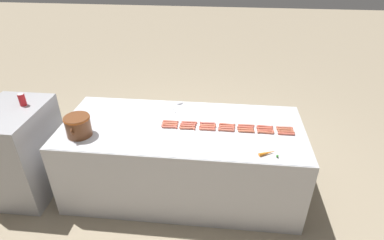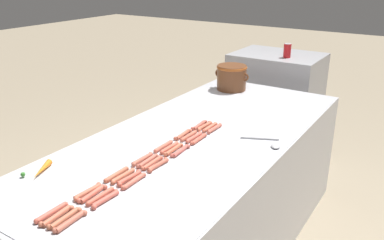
# 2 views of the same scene
# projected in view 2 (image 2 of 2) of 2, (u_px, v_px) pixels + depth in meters

# --- Properties ---
(griddle_counter) EXTENTS (1.05, 2.42, 0.83)m
(griddle_counter) POSITION_uv_depth(u_px,v_px,m) (197.00, 195.00, 2.53)
(griddle_counter) COLOR #BCBCC1
(griddle_counter) RESTS_ON ground_plane
(back_cabinet) EXTENTS (0.80, 0.60, 1.00)m
(back_cabinet) POSITION_uv_depth(u_px,v_px,m) (274.00, 105.00, 3.91)
(back_cabinet) COLOR #A0A0A4
(back_cabinet) RESTS_ON ground_plane
(hot_dog_0) EXTENTS (0.02, 0.16, 0.02)m
(hot_dog_0) POSITION_uv_depth(u_px,v_px,m) (51.00, 212.00, 1.61)
(hot_dog_0) COLOR #C95B49
(hot_dog_0) RESTS_ON griddle_counter
(hot_dog_1) EXTENTS (0.03, 0.16, 0.02)m
(hot_dog_1) POSITION_uv_depth(u_px,v_px,m) (88.00, 192.00, 1.76)
(hot_dog_1) COLOR #C36248
(hot_dog_1) RESTS_ON griddle_counter
(hot_dog_2) EXTENTS (0.02, 0.16, 0.02)m
(hot_dog_2) POSITION_uv_depth(u_px,v_px,m) (116.00, 174.00, 1.91)
(hot_dog_2) COLOR #C36548
(hot_dog_2) RESTS_ON griddle_counter
(hot_dog_3) EXTENTS (0.03, 0.16, 0.02)m
(hot_dog_3) POSITION_uv_depth(u_px,v_px,m) (142.00, 159.00, 2.06)
(hot_dog_3) COLOR #C0614C
(hot_dog_3) RESTS_ON griddle_counter
(hot_dog_4) EXTENTS (0.02, 0.16, 0.02)m
(hot_dog_4) POSITION_uv_depth(u_px,v_px,m) (163.00, 146.00, 2.20)
(hot_dog_4) COLOR #CC644E
(hot_dog_4) RESTS_ON griddle_counter
(hot_dog_5) EXTENTS (0.03, 0.16, 0.02)m
(hot_dog_5) POSITION_uv_depth(u_px,v_px,m) (183.00, 134.00, 2.36)
(hot_dog_5) COLOR #CD654D
(hot_dog_5) RESTS_ON griddle_counter
(hot_dog_6) EXTENTS (0.03, 0.16, 0.02)m
(hot_dog_6) POSITION_uv_depth(u_px,v_px,m) (199.00, 125.00, 2.49)
(hot_dog_6) COLOR #C15D4C
(hot_dog_6) RESTS_ON griddle_counter
(hot_dog_7) EXTENTS (0.03, 0.16, 0.02)m
(hot_dog_7) POSITION_uv_depth(u_px,v_px,m) (57.00, 216.00, 1.59)
(hot_dog_7) COLOR #C5674B
(hot_dog_7) RESTS_ON griddle_counter
(hot_dog_8) EXTENTS (0.03, 0.16, 0.02)m
(hot_dog_8) POSITION_uv_depth(u_px,v_px,m) (93.00, 194.00, 1.74)
(hot_dog_8) COLOR #CC5F4B
(hot_dog_8) RESTS_ON griddle_counter
(hot_dog_9) EXTENTS (0.03, 0.16, 0.02)m
(hot_dog_9) POSITION_uv_depth(u_px,v_px,m) (123.00, 176.00, 1.89)
(hot_dog_9) COLOR #C56649
(hot_dog_9) RESTS_ON griddle_counter
(hot_dog_10) EXTENTS (0.03, 0.16, 0.02)m
(hot_dog_10) POSITION_uv_depth(u_px,v_px,m) (148.00, 161.00, 2.04)
(hot_dog_10) COLOR #C16250
(hot_dog_10) RESTS_ON griddle_counter
(hot_dog_11) EXTENTS (0.02, 0.16, 0.02)m
(hot_dog_11) POSITION_uv_depth(u_px,v_px,m) (169.00, 148.00, 2.19)
(hot_dog_11) COLOR #CD5F4A
(hot_dog_11) RESTS_ON griddle_counter
(hot_dog_12) EXTENTS (0.02, 0.16, 0.02)m
(hot_dog_12) POSITION_uv_depth(u_px,v_px,m) (189.00, 136.00, 2.34)
(hot_dog_12) COLOR #C7614A
(hot_dog_12) RESTS_ON griddle_counter
(hot_dog_13) EXTENTS (0.03, 0.16, 0.02)m
(hot_dog_13) POSITION_uv_depth(u_px,v_px,m) (204.00, 126.00, 2.48)
(hot_dog_13) COLOR #CA6449
(hot_dog_13) RESTS_ON griddle_counter
(hot_dog_14) EXTENTS (0.03, 0.16, 0.02)m
(hot_dog_14) POSITION_uv_depth(u_px,v_px,m) (65.00, 218.00, 1.58)
(hot_dog_14) COLOR #BF6749
(hot_dog_14) RESTS_ON griddle_counter
(hot_dog_15) EXTENTS (0.02, 0.16, 0.02)m
(hot_dog_15) POSITION_uv_depth(u_px,v_px,m) (100.00, 196.00, 1.73)
(hot_dog_15) COLOR #CA5D48
(hot_dog_15) RESTS_ON griddle_counter
(hot_dog_16) EXTENTS (0.03, 0.16, 0.02)m
(hot_dog_16) POSITION_uv_depth(u_px,v_px,m) (129.00, 178.00, 1.87)
(hot_dog_16) COLOR #C65A47
(hot_dog_16) RESTS_ON griddle_counter
(hot_dog_17) EXTENTS (0.03, 0.16, 0.02)m
(hot_dog_17) POSITION_uv_depth(u_px,v_px,m) (152.00, 163.00, 2.02)
(hot_dog_17) COLOR #C8644C
(hot_dog_17) RESTS_ON griddle_counter
(hot_dog_18) EXTENTS (0.03, 0.16, 0.02)m
(hot_dog_18) POSITION_uv_depth(u_px,v_px,m) (173.00, 150.00, 2.16)
(hot_dog_18) COLOR #C86649
(hot_dog_18) RESTS_ON griddle_counter
(hot_dog_19) EXTENTS (0.03, 0.16, 0.02)m
(hot_dog_19) POSITION_uv_depth(u_px,v_px,m) (194.00, 137.00, 2.32)
(hot_dog_19) COLOR #C96150
(hot_dog_19) RESTS_ON griddle_counter
(hot_dog_20) EXTENTS (0.03, 0.16, 0.02)m
(hot_dog_20) POSITION_uv_depth(u_px,v_px,m) (210.00, 127.00, 2.46)
(hot_dog_20) COLOR #CC684E
(hot_dog_20) RESTS_ON griddle_counter
(hot_dog_21) EXTENTS (0.03, 0.16, 0.02)m
(hot_dog_21) POSITION_uv_depth(u_px,v_px,m) (70.00, 221.00, 1.56)
(hot_dog_21) COLOR #C0634D
(hot_dog_21) RESTS_ON griddle_counter
(hot_dog_22) EXTENTS (0.03, 0.16, 0.02)m
(hot_dog_22) POSITION_uv_depth(u_px,v_px,m) (105.00, 199.00, 1.71)
(hot_dog_22) COLOR #CA5A4A
(hot_dog_22) RESTS_ON griddle_counter
(hot_dog_23) EXTENTS (0.03, 0.16, 0.02)m
(hot_dog_23) POSITION_uv_depth(u_px,v_px,m) (134.00, 181.00, 1.85)
(hot_dog_23) COLOR #CE6450
(hot_dog_23) RESTS_ON griddle_counter
(hot_dog_24) EXTENTS (0.03, 0.16, 0.02)m
(hot_dog_24) POSITION_uv_depth(u_px,v_px,m) (158.00, 165.00, 2.00)
(hot_dog_24) COLOR #C45D48
(hot_dog_24) RESTS_ON griddle_counter
(hot_dog_25) EXTENTS (0.03, 0.16, 0.02)m
(hot_dog_25) POSITION_uv_depth(u_px,v_px,m) (180.00, 151.00, 2.15)
(hot_dog_25) COLOR #C85A4F
(hot_dog_25) RESTS_ON griddle_counter
(hot_dog_26) EXTENTS (0.03, 0.16, 0.02)m
(hot_dog_26) POSITION_uv_depth(u_px,v_px,m) (199.00, 139.00, 2.29)
(hot_dog_26) COLOR #CB5C48
(hot_dog_26) RESTS_ON griddle_counter
(hot_dog_27) EXTENTS (0.03, 0.16, 0.02)m
(hot_dog_27) POSITION_uv_depth(u_px,v_px,m) (215.00, 128.00, 2.44)
(hot_dog_27) COLOR #C3614F
(hot_dog_27) RESTS_ON griddle_counter
(bean_pot) EXTENTS (0.30, 0.24, 0.20)m
(bean_pot) POSITION_uv_depth(u_px,v_px,m) (232.00, 76.00, 3.21)
(bean_pot) COLOR brown
(bean_pot) RESTS_ON griddle_counter
(serving_spoon) EXTENTS (0.26, 0.15, 0.02)m
(serving_spoon) POSITION_uv_depth(u_px,v_px,m) (270.00, 143.00, 2.25)
(serving_spoon) COLOR #B7B7BC
(serving_spoon) RESTS_ON griddle_counter
(carrot) EXTENTS (0.10, 0.17, 0.03)m
(carrot) POSITION_uv_depth(u_px,v_px,m) (40.00, 170.00, 1.94)
(carrot) COLOR orange
(carrot) RESTS_ON griddle_counter
(soda_can) EXTENTS (0.07, 0.07, 0.13)m
(soda_can) POSITION_uv_depth(u_px,v_px,m) (287.00, 51.00, 3.57)
(soda_can) COLOR red
(soda_can) RESTS_ON back_cabinet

